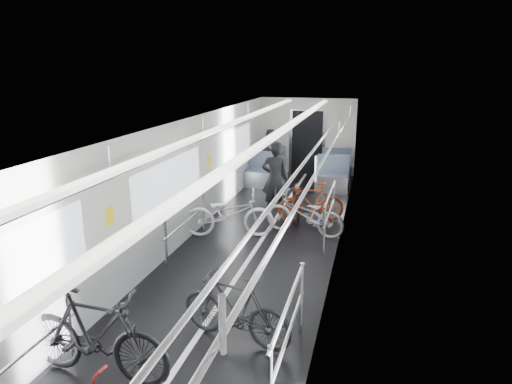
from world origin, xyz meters
TOP-DOWN VIEW (x-y plane):
  - car_shell at (0.00, 1.78)m, footprint 3.02×14.01m
  - bike_left_mid at (-0.77, -3.54)m, footprint 1.84×0.60m
  - bike_left_far at (-0.70, 1.02)m, footprint 1.93×1.08m
  - bike_right_near at (0.51, -2.48)m, footprint 1.61×0.77m
  - bike_right_mid at (0.77, 1.50)m, footprint 1.75×0.87m
  - bike_right_far at (0.79, 2.34)m, footprint 1.55×0.88m
  - bike_aisle at (0.42, 2.56)m, footprint 0.93×1.68m
  - person_standing at (-0.10, 2.66)m, footprint 0.71×0.56m
  - person_seated at (-1.00, 6.00)m, footprint 0.81×0.67m

SIDE VIEW (x-z plane):
  - bike_aisle at x=0.42m, z-range 0.00..0.84m
  - bike_right_mid at x=0.77m, z-range 0.00..0.88m
  - bike_right_far at x=0.79m, z-range 0.00..0.90m
  - bike_right_near at x=0.51m, z-range 0.00..0.93m
  - bike_left_far at x=-0.70m, z-range 0.00..0.96m
  - bike_left_mid at x=-0.77m, z-range 0.00..1.09m
  - person_seated at x=-1.00m, z-range 0.00..1.53m
  - person_standing at x=-0.10m, z-range 0.00..1.73m
  - car_shell at x=0.00m, z-range -0.08..2.33m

